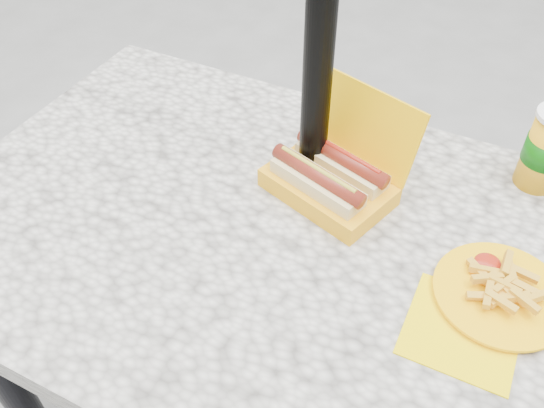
% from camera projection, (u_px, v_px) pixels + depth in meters
% --- Properties ---
extents(picnic_table, '(1.20, 0.80, 0.75)m').
position_uv_depth(picnic_table, '(274.00, 269.00, 1.06)').
color(picnic_table, beige).
rests_on(picnic_table, ground).
extents(hotdog_box, '(0.26, 0.24, 0.17)m').
position_uv_depth(hotdog_box, '(331.00, 176.00, 1.02)').
color(hotdog_box, '#FFB702').
rests_on(hotdog_box, picnic_table).
extents(fries_plate, '(0.22, 0.27, 0.04)m').
position_uv_depth(fries_plate, '(497.00, 295.00, 0.87)').
color(fries_plate, '#FFDA01').
rests_on(fries_plate, picnic_table).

